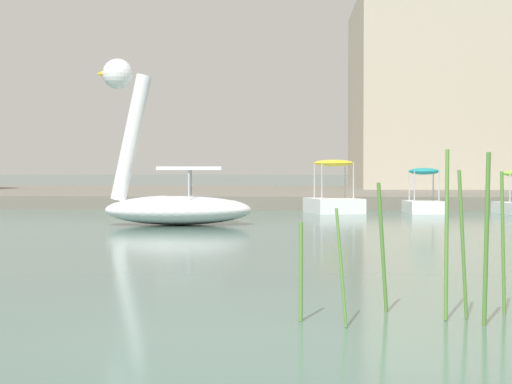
{
  "coord_description": "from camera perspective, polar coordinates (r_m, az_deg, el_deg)",
  "views": [
    {
      "loc": [
        0.56,
        -6.74,
        1.25
      ],
      "look_at": [
        -1.57,
        18.93,
        0.67
      ],
      "focal_mm": 66.25,
      "sensor_mm": 36.0,
      "label": 1
    }
  ],
  "objects": [
    {
      "name": "pedal_boat_yellow",
      "position": [
        28.22,
        4.71,
        -0.37
      ],
      "size": [
        1.89,
        2.41,
        1.59
      ],
      "color": "white",
      "rests_on": "ground_plane"
    },
    {
      "name": "ground_plane",
      "position": [
        6.88,
        -0.02,
        -9.21
      ],
      "size": [
        602.27,
        602.27,
        0.0
      ],
      "primitive_type": "plane",
      "color": "#47665B"
    },
    {
      "name": "shore_bank_far",
      "position": [
        41.44,
        3.98,
        -0.15
      ],
      "size": [
        158.98,
        22.86,
        0.43
      ],
      "primitive_type": "cube",
      "color": "#6B665B",
      "rests_on": "ground_plane"
    },
    {
      "name": "reed_clump_foreground",
      "position": [
        8.03,
        11.66,
        -3.35
      ],
      "size": [
        2.4,
        0.87,
        1.44
      ],
      "color": "#4C7F33",
      "rests_on": "ground_plane"
    },
    {
      "name": "swan_boat",
      "position": [
        21.95,
        -5.17,
        -0.08
      ],
      "size": [
        3.68,
        2.26,
        3.84
      ],
      "color": "white",
      "rests_on": "ground_plane"
    },
    {
      "name": "pedal_boat_teal",
      "position": [
        28.35,
        10.1,
        -0.42
      ],
      "size": [
        1.2,
        1.86,
        1.34
      ],
      "color": "white",
      "rests_on": "ground_plane"
    }
  ]
}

